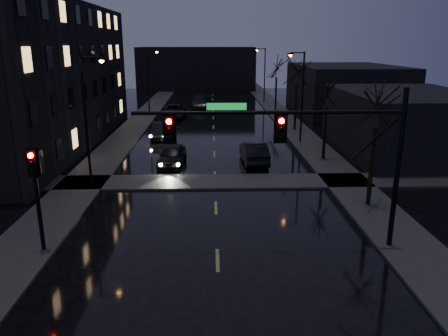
{
  "coord_description": "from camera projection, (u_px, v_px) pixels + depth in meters",
  "views": [
    {
      "loc": [
        -0.2,
        -8.38,
        8.68
      ],
      "look_at": [
        0.35,
        10.74,
        3.2
      ],
      "focal_mm": 35.0,
      "sensor_mm": 36.0,
      "label": 1
    }
  ],
  "objects": [
    {
      "name": "sidewalk_left",
      "position": [
        129.0,
        132.0,
        43.83
      ],
      "size": [
        3.0,
        140.0,
        0.12
      ],
      "primitive_type": "cube",
      "color": "#2D2D2B",
      "rests_on": "ground"
    },
    {
      "name": "sidewalk_right",
      "position": [
        297.0,
        131.0,
        44.3
      ],
      "size": [
        3.0,
        140.0,
        0.12
      ],
      "primitive_type": "cube",
      "color": "#2D2D2B",
      "rests_on": "ground"
    },
    {
      "name": "sidewalk_cross",
      "position": [
        215.0,
        182.0,
        28.2
      ],
      "size": [
        40.0,
        3.0,
        0.12
      ],
      "primitive_type": "cube",
      "color": "#2D2D2B",
      "rests_on": "ground"
    },
    {
      "name": "apartment_block",
      "position": [
        20.0,
        76.0,
        37.16
      ],
      "size": [
        12.0,
        30.0,
        12.0
      ],
      "primitive_type": "cube",
      "color": "black",
      "rests_on": "ground"
    },
    {
      "name": "commercial_right_near",
      "position": [
        406.0,
        123.0,
        35.17
      ],
      "size": [
        10.0,
        14.0,
        5.0
      ],
      "primitive_type": "cube",
      "color": "black",
      "rests_on": "ground"
    },
    {
      "name": "commercial_right_far",
      "position": [
        345.0,
        89.0,
        56.21
      ],
      "size": [
        12.0,
        18.0,
        6.0
      ],
      "primitive_type": "cube",
      "color": "black",
      "rests_on": "ground"
    },
    {
      "name": "far_block",
      "position": [
        197.0,
        68.0,
        84.22
      ],
      "size": [
        22.0,
        10.0,
        8.0
      ],
      "primitive_type": "cube",
      "color": "black",
      "rests_on": "ground"
    },
    {
      "name": "signal_mast",
      "position": [
        311.0,
        140.0,
        17.85
      ],
      "size": [
        11.11,
        0.41,
        7.0
      ],
      "color": "black",
      "rests_on": "ground"
    },
    {
      "name": "signal_pole_left",
      "position": [
        36.0,
        185.0,
        18.05
      ],
      "size": [
        0.35,
        0.41,
        4.53
      ],
      "color": "black",
      "rests_on": "ground"
    },
    {
      "name": "tree_near",
      "position": [
        379.0,
        93.0,
        22.42
      ],
      "size": [
        3.52,
        3.52,
        8.08
      ],
      "color": "black",
      "rests_on": "ground"
    },
    {
      "name": "tree_mid_a",
      "position": [
        328.0,
        83.0,
        32.14
      ],
      "size": [
        3.3,
        3.3,
        7.58
      ],
      "color": "black",
      "rests_on": "ground"
    },
    {
      "name": "tree_mid_b",
      "position": [
        297.0,
        65.0,
        43.45
      ],
      "size": [
        3.74,
        3.74,
        8.59
      ],
      "color": "black",
      "rests_on": "ground"
    },
    {
      "name": "tree_far",
      "position": [
        277.0,
        64.0,
        57.06
      ],
      "size": [
        3.43,
        3.43,
        7.88
      ],
      "color": "black",
      "rests_on": "ground"
    },
    {
      "name": "streetlight_l_near",
      "position": [
        89.0,
        111.0,
        26.22
      ],
      "size": [
        1.53,
        0.28,
        8.0
      ],
      "color": "black",
      "rests_on": "ground"
    },
    {
      "name": "streetlight_l_far",
      "position": [
        150.0,
        77.0,
        52.16
      ],
      "size": [
        1.53,
        0.28,
        8.0
      ],
      "color": "black",
      "rests_on": "ground"
    },
    {
      "name": "streetlight_r_mid",
      "position": [
        300.0,
        90.0,
        38.17
      ],
      "size": [
        1.53,
        0.28,
        8.0
      ],
      "color": "black",
      "rests_on": "ground"
    },
    {
      "name": "streetlight_r_far",
      "position": [
        263.0,
        70.0,
        65.08
      ],
      "size": [
        1.53,
        0.28,
        8.0
      ],
      "color": "black",
      "rests_on": "ground"
    },
    {
      "name": "oncoming_car_a",
      "position": [
        172.0,
        155.0,
        32.02
      ],
      "size": [
        2.08,
        4.58,
        1.52
      ],
      "primitive_type": "imported",
      "rotation": [
        0.0,
        0.0,
        -0.06
      ],
      "color": "black",
      "rests_on": "ground"
    },
    {
      "name": "oncoming_car_b",
      "position": [
        160.0,
        131.0,
        41.2
      ],
      "size": [
        1.87,
        4.61,
        1.49
      ],
      "primitive_type": "imported",
      "rotation": [
        0.0,
        0.0,
        0.07
      ],
      "color": "black",
      "rests_on": "ground"
    },
    {
      "name": "oncoming_car_c",
      "position": [
        175.0,
        111.0,
        52.99
      ],
      "size": [
        2.65,
        5.67,
        1.57
      ],
      "primitive_type": "imported",
      "rotation": [
        0.0,
        0.0,
        -0.01
      ],
      "color": "black",
      "rests_on": "ground"
    },
    {
      "name": "oncoming_car_d",
      "position": [
        200.0,
        102.0,
        60.63
      ],
      "size": [
        2.45,
        5.7,
        1.64
      ],
      "primitive_type": "imported",
      "rotation": [
        0.0,
        0.0,
        -0.03
      ],
      "color": "black",
      "rests_on": "ground"
    },
    {
      "name": "lead_car",
      "position": [
        254.0,
        153.0,
        32.64
      ],
      "size": [
        1.93,
        4.94,
        1.6
      ],
      "primitive_type": "imported",
      "rotation": [
        0.0,
        0.0,
        3.19
      ],
      "color": "black",
      "rests_on": "ground"
    }
  ]
}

